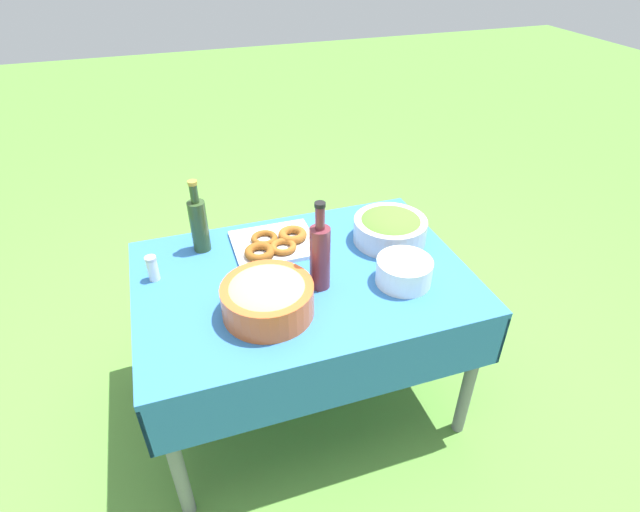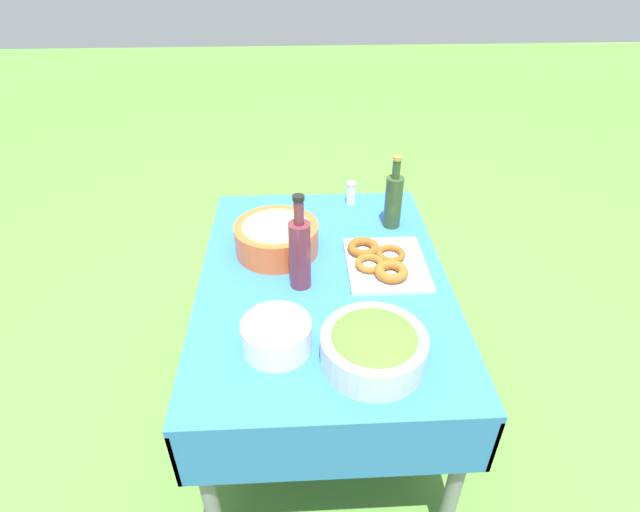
% 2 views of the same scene
% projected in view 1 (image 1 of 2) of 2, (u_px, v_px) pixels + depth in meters
% --- Properties ---
extents(ground_plane, '(14.00, 14.00, 0.00)m').
position_uv_depth(ground_plane, '(306.00, 394.00, 2.29)').
color(ground_plane, '#568C38').
extents(picnic_table, '(1.25, 0.88, 0.69)m').
position_uv_depth(picnic_table, '(303.00, 294.00, 1.95)').
color(picnic_table, '#2D6BB2').
rests_on(picnic_table, ground_plane).
extents(salad_bowl, '(0.30, 0.30, 0.12)m').
position_uv_depth(salad_bowl, '(390.00, 228.00, 2.06)').
color(salad_bowl, silver).
rests_on(salad_bowl, picnic_table).
extents(pasta_bowl, '(0.32, 0.32, 0.13)m').
position_uv_depth(pasta_bowl, '(268.00, 296.00, 1.69)').
color(pasta_bowl, '#E05B28').
rests_on(pasta_bowl, picnic_table).
extents(donut_platter, '(0.34, 0.30, 0.05)m').
position_uv_depth(donut_platter, '(275.00, 243.00, 2.05)').
color(donut_platter, silver).
rests_on(donut_platter, picnic_table).
extents(plate_stack, '(0.21, 0.21, 0.10)m').
position_uv_depth(plate_stack, '(404.00, 271.00, 1.84)').
color(plate_stack, white).
rests_on(plate_stack, picnic_table).
extents(olive_oil_bottle, '(0.07, 0.07, 0.31)m').
position_uv_depth(olive_oil_bottle, '(199.00, 224.00, 1.98)').
color(olive_oil_bottle, '#2D4723').
rests_on(olive_oil_bottle, picnic_table).
extents(wine_bottle, '(0.07, 0.07, 0.35)m').
position_uv_depth(wine_bottle, '(320.00, 255.00, 1.77)').
color(wine_bottle, maroon).
rests_on(wine_bottle, picnic_table).
extents(salt_shaker, '(0.04, 0.04, 0.10)m').
position_uv_depth(salt_shaker, '(153.00, 268.00, 1.85)').
color(salt_shaker, white).
rests_on(salt_shaker, picnic_table).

